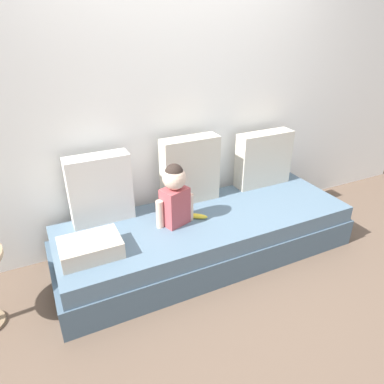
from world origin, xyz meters
The scene contains 9 objects.
ground_plane centered at (0.00, 0.00, 0.00)m, with size 12.00×12.00×0.00m, color brown.
back_wall centered at (0.00, 0.55, 1.29)m, with size 5.64×0.10×2.58m, color white.
couch centered at (0.00, 0.00, 0.18)m, with size 2.44×0.83×0.37m.
throw_pillow_left centered at (-0.75, 0.32, 0.64)m, with size 0.47×0.16×0.54m, color silver.
throw_pillow_center centered at (0.00, 0.32, 0.66)m, with size 0.49×0.16×0.56m, color beige.
throw_pillow_right centered at (0.75, 0.32, 0.63)m, with size 0.53×0.16×0.50m, color beige.
toddler centered at (-0.27, 0.02, 0.64)m, with size 0.31×0.20×0.49m.
banana centered at (-0.08, 0.01, 0.39)m, with size 0.17×0.04×0.04m, color yellow.
folded_blanket centered at (-0.94, -0.10, 0.43)m, with size 0.40×0.28×0.12m, color beige.
Camera 1 is at (-1.16, -2.12, 1.83)m, focal length 32.74 mm.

